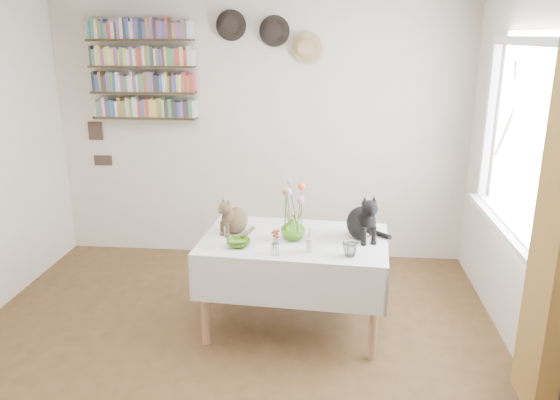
# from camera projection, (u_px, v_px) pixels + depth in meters

# --- Properties ---
(room) EXTENTS (4.08, 4.58, 2.58)m
(room) POSITION_uv_depth(u_px,v_px,m) (211.00, 200.00, 3.16)
(room) COLOR brown
(room) RESTS_ON ground
(window) EXTENTS (0.12, 1.52, 1.32)m
(window) POSITION_uv_depth(u_px,v_px,m) (519.00, 153.00, 3.71)
(window) COLOR white
(window) RESTS_ON room
(curtain) EXTENTS (0.12, 0.38, 2.10)m
(curtain) POSITION_uv_depth(u_px,v_px,m) (557.00, 234.00, 2.91)
(curtain) COLOR brown
(curtain) RESTS_ON room
(dining_table) EXTENTS (1.42, 0.97, 0.73)m
(dining_table) POSITION_uv_depth(u_px,v_px,m) (294.00, 260.00, 4.09)
(dining_table) COLOR white
(dining_table) RESTS_ON room
(tabby_cat) EXTENTS (0.31, 0.32, 0.29)m
(tabby_cat) POSITION_uv_depth(u_px,v_px,m) (236.00, 214.00, 4.12)
(tabby_cat) COLOR brown
(tabby_cat) RESTS_ON dining_table
(black_cat) EXTENTS (0.33, 0.37, 0.36)m
(black_cat) POSITION_uv_depth(u_px,v_px,m) (362.00, 215.00, 3.99)
(black_cat) COLOR black
(black_cat) RESTS_ON dining_table
(flower_vase) EXTENTS (0.22, 0.22, 0.19)m
(flower_vase) POSITION_uv_depth(u_px,v_px,m) (293.00, 228.00, 3.98)
(flower_vase) COLOR #91D33F
(flower_vase) RESTS_ON dining_table
(green_bowl) EXTENTS (0.22, 0.22, 0.05)m
(green_bowl) POSITION_uv_depth(u_px,v_px,m) (239.00, 243.00, 3.87)
(green_bowl) COLOR #91D33F
(green_bowl) RESTS_ON dining_table
(drinking_glass) EXTENTS (0.12, 0.12, 0.10)m
(drinking_glass) POSITION_uv_depth(u_px,v_px,m) (350.00, 249.00, 3.69)
(drinking_glass) COLOR white
(drinking_glass) RESTS_ON dining_table
(candlestick) EXTENTS (0.05, 0.05, 0.18)m
(candlestick) POSITION_uv_depth(u_px,v_px,m) (310.00, 244.00, 3.76)
(candlestick) COLOR white
(candlestick) RESTS_ON dining_table
(berry_jar) EXTENTS (0.05, 0.05, 0.21)m
(berry_jar) POSITION_uv_depth(u_px,v_px,m) (275.00, 242.00, 3.70)
(berry_jar) COLOR white
(berry_jar) RESTS_ON dining_table
(porcelain_figurine) EXTENTS (0.05, 0.05, 0.09)m
(porcelain_figurine) POSITION_uv_depth(u_px,v_px,m) (367.00, 239.00, 3.90)
(porcelain_figurine) COLOR white
(porcelain_figurine) RESTS_ON dining_table
(flower_bouquet) EXTENTS (0.17, 0.12, 0.39)m
(flower_bouquet) POSITION_uv_depth(u_px,v_px,m) (293.00, 194.00, 3.92)
(flower_bouquet) COLOR #4C7233
(flower_bouquet) RESTS_ON flower_vase
(bookshelf_unit) EXTENTS (1.00, 0.16, 0.91)m
(bookshelf_unit) POSITION_uv_depth(u_px,v_px,m) (142.00, 71.00, 5.14)
(bookshelf_unit) COLOR #312613
(bookshelf_unit) RESTS_ON room
(wall_hats) EXTENTS (0.98, 0.09, 0.48)m
(wall_hats) POSITION_uv_depth(u_px,v_px,m) (271.00, 35.00, 4.97)
(wall_hats) COLOR black
(wall_hats) RESTS_ON room
(wall_art_plaques) EXTENTS (0.21, 0.02, 0.44)m
(wall_art_plaques) POSITION_uv_depth(u_px,v_px,m) (99.00, 143.00, 5.46)
(wall_art_plaques) COLOR #38281E
(wall_art_plaques) RESTS_ON room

